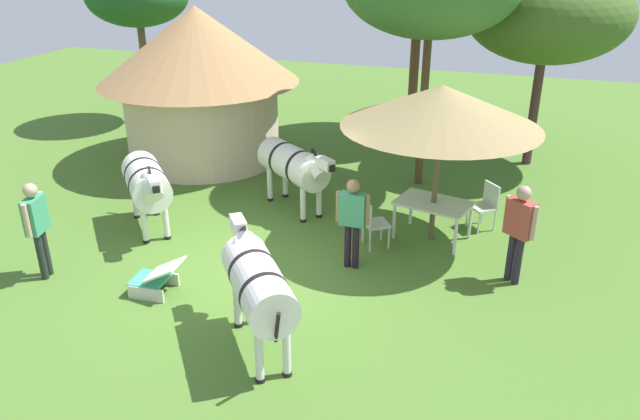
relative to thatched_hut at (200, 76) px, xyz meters
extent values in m
plane|color=#4A712A|center=(3.56, -5.08, -2.10)|extent=(36.00, 36.00, 0.00)
cylinder|color=beige|center=(0.00, 0.00, -1.12)|extent=(3.72, 3.72, 1.95)
cone|color=#A77B4E|center=(0.00, 0.00, 0.74)|extent=(4.82, 4.82, 1.77)
cylinder|color=brown|center=(6.15, -2.72, -1.01)|extent=(0.10, 0.10, 2.17)
cone|color=#948052|center=(6.15, -2.72, 0.43)|extent=(3.49, 3.49, 0.73)
cube|color=silver|center=(6.15, -2.72, -1.38)|extent=(1.49, 1.16, 0.04)
cylinder|color=silver|center=(5.67, -2.22, -1.75)|extent=(0.06, 0.06, 0.70)
cylinder|color=silver|center=(6.83, -2.51, -1.75)|extent=(0.06, 0.06, 0.70)
cylinder|color=silver|center=(5.48, -2.94, -1.75)|extent=(0.06, 0.06, 0.70)
cylinder|color=silver|center=(6.64, -3.23, -1.75)|extent=(0.06, 0.06, 0.70)
cube|color=silver|center=(6.99, -2.00, -1.65)|extent=(0.61, 0.61, 0.04)
cube|color=silver|center=(7.13, -1.87, -1.42)|extent=(0.32, 0.36, 0.45)
cylinder|color=silver|center=(6.98, -2.26, -1.87)|extent=(0.04, 0.04, 0.45)
cylinder|color=silver|center=(6.73, -1.97, -1.87)|extent=(0.04, 0.04, 0.45)
cylinder|color=silver|center=(7.25, -2.02, -1.87)|extent=(0.04, 0.04, 0.45)
cylinder|color=silver|center=(7.00, -1.74, -1.87)|extent=(0.04, 0.04, 0.45)
cube|color=silver|center=(5.24, -3.34, -1.65)|extent=(0.59, 0.60, 0.04)
cube|color=silver|center=(5.08, -3.45, -1.42)|extent=(0.28, 0.39, 0.45)
cylinder|color=silver|center=(5.28, -3.09, -1.87)|extent=(0.04, 0.04, 0.45)
cylinder|color=silver|center=(5.49, -3.40, -1.87)|extent=(0.04, 0.04, 0.45)
cylinder|color=silver|center=(4.98, -3.29, -1.87)|extent=(0.04, 0.04, 0.45)
cylinder|color=silver|center=(5.19, -3.60, -1.87)|extent=(0.04, 0.04, 0.45)
cylinder|color=#251D2B|center=(7.60, -3.83, -1.68)|extent=(0.12, 0.12, 0.84)
cylinder|color=#251D2B|center=(7.72, -3.92, -1.68)|extent=(0.12, 0.12, 0.84)
cube|color=#AB423B|center=(7.66, -3.88, -0.96)|extent=(0.49, 0.44, 0.60)
cylinder|color=tan|center=(7.45, -3.72, -0.94)|extent=(0.09, 0.09, 0.56)
cylinder|color=tan|center=(7.86, -4.04, -0.94)|extent=(0.09, 0.09, 0.56)
sphere|color=tan|center=(7.66, -3.88, -0.52)|extent=(0.23, 0.23, 0.23)
cylinder|color=black|center=(4.95, -4.23, -1.70)|extent=(0.12, 0.12, 0.80)
cylinder|color=black|center=(5.10, -4.23, -1.70)|extent=(0.12, 0.12, 0.80)
cube|color=#418D69|center=(5.02, -4.23, -1.02)|extent=(0.43, 0.20, 0.57)
cylinder|color=#956F4D|center=(4.78, -4.23, -1.00)|extent=(0.08, 0.08, 0.53)
cylinder|color=#956F4D|center=(5.27, -4.23, -1.00)|extent=(0.08, 0.08, 0.53)
sphere|color=#956F4D|center=(5.02, -4.23, -0.61)|extent=(0.22, 0.22, 0.22)
cylinder|color=black|center=(0.27, -6.06, -1.68)|extent=(0.12, 0.12, 0.83)
cylinder|color=black|center=(0.31, -6.20, -1.68)|extent=(0.12, 0.12, 0.83)
cube|color=#3A9268|center=(0.29, -6.13, -0.97)|extent=(0.31, 0.49, 0.59)
cylinder|color=tan|center=(0.23, -5.88, -0.96)|extent=(0.09, 0.09, 0.55)
cylinder|color=tan|center=(0.35, -6.38, -0.96)|extent=(0.09, 0.09, 0.55)
sphere|color=tan|center=(0.29, -6.13, -0.55)|extent=(0.22, 0.22, 0.22)
cube|color=teal|center=(2.20, -6.00, -1.88)|extent=(0.58, 0.55, 0.03)
cube|color=silver|center=(2.48, -5.98, -1.66)|extent=(0.58, 0.55, 0.30)
cube|color=beige|center=(2.27, -6.26, -1.99)|extent=(0.61, 0.08, 0.22)
cube|color=beige|center=(2.24, -5.74, -1.99)|extent=(0.61, 0.08, 0.22)
cylinder|color=silver|center=(0.93, -3.98, -1.12)|extent=(1.57, 1.64, 0.71)
cylinder|color=black|center=(0.72, -3.74, -1.12)|extent=(0.59, 0.54, 0.72)
cylinder|color=black|center=(1.11, -4.19, -1.12)|extent=(0.59, 0.54, 0.72)
cylinder|color=silver|center=(1.45, -4.56, -0.94)|extent=(0.61, 0.62, 0.52)
cube|color=silver|center=(1.63, -4.77, -0.78)|extent=(0.40, 0.42, 0.20)
cube|color=black|center=(1.75, -4.90, -0.81)|extent=(0.17, 0.17, 0.12)
cube|color=black|center=(1.45, -4.56, -0.74)|extent=(0.27, 0.30, 0.28)
cylinder|color=silver|center=(1.47, -4.29, -1.74)|extent=(0.11, 0.11, 0.71)
cylinder|color=black|center=(1.47, -4.29, -2.07)|extent=(0.13, 0.13, 0.06)
cylinder|color=silver|center=(1.18, -4.55, -1.74)|extent=(0.11, 0.11, 0.71)
cylinder|color=black|center=(1.18, -4.55, -2.07)|extent=(0.13, 0.13, 0.06)
cylinder|color=silver|center=(0.68, -3.40, -1.74)|extent=(0.11, 0.11, 0.71)
cylinder|color=black|center=(0.68, -3.40, -2.07)|extent=(0.13, 0.13, 0.06)
cylinder|color=silver|center=(0.39, -3.66, -1.74)|extent=(0.11, 0.11, 0.71)
cylinder|color=black|center=(0.39, -3.66, -2.07)|extent=(0.13, 0.13, 0.06)
cylinder|color=black|center=(0.37, -3.36, -1.22)|extent=(0.19, 0.21, 0.53)
cylinder|color=silver|center=(3.23, -2.25, -1.11)|extent=(1.77, 1.57, 0.70)
cylinder|color=black|center=(2.96, -2.04, -1.11)|extent=(0.49, 0.61, 0.71)
cylinder|color=black|center=(3.47, -2.43, -1.11)|extent=(0.49, 0.61, 0.71)
cylinder|color=silver|center=(3.91, -2.75, -0.93)|extent=(0.63, 0.58, 0.51)
cube|color=silver|center=(4.13, -2.92, -0.77)|extent=(0.43, 0.38, 0.20)
cube|color=black|center=(4.27, -3.03, -0.80)|extent=(0.17, 0.17, 0.12)
cube|color=black|center=(3.91, -2.75, -0.73)|extent=(0.32, 0.25, 0.28)
cylinder|color=silver|center=(3.86, -2.48, -1.74)|extent=(0.11, 0.11, 0.73)
cylinder|color=black|center=(3.86, -2.48, -2.07)|extent=(0.13, 0.13, 0.06)
cylinder|color=silver|center=(3.63, -2.78, -1.74)|extent=(0.11, 0.11, 0.73)
cylinder|color=black|center=(3.63, -2.78, -2.07)|extent=(0.13, 0.13, 0.06)
cylinder|color=silver|center=(2.83, -1.71, -1.74)|extent=(0.11, 0.11, 0.73)
cylinder|color=black|center=(2.83, -1.71, -2.07)|extent=(0.13, 0.13, 0.06)
cylinder|color=silver|center=(2.60, -2.01, -1.74)|extent=(0.11, 0.11, 0.73)
cylinder|color=black|center=(2.60, -2.01, -2.07)|extent=(0.13, 0.13, 0.06)
cylinder|color=black|center=(2.52, -1.71, -1.21)|extent=(0.22, 0.18, 0.53)
cylinder|color=silver|center=(4.47, -6.83, -1.05)|extent=(1.55, 1.73, 0.65)
cylinder|color=black|center=(4.67, -7.10, -1.05)|extent=(0.57, 0.47, 0.66)
cylinder|color=black|center=(4.28, -6.59, -1.05)|extent=(0.57, 0.47, 0.66)
cylinder|color=silver|center=(3.95, -6.17, -0.87)|extent=(0.56, 0.60, 0.50)
cube|color=silver|center=(3.78, -5.94, -0.71)|extent=(0.39, 0.43, 0.20)
cube|color=black|center=(3.67, -5.80, -0.74)|extent=(0.17, 0.17, 0.12)
cube|color=black|center=(3.95, -6.17, -0.67)|extent=(0.26, 0.31, 0.28)
cylinder|color=silver|center=(3.94, -6.44, -1.70)|extent=(0.11, 0.11, 0.81)
cylinder|color=black|center=(3.94, -6.44, -2.07)|extent=(0.13, 0.13, 0.06)
cylinder|color=silver|center=(4.22, -6.22, -1.70)|extent=(0.11, 0.11, 0.81)
cylinder|color=black|center=(4.22, -6.22, -2.07)|extent=(0.13, 0.13, 0.06)
cylinder|color=silver|center=(4.72, -7.45, -1.70)|extent=(0.11, 0.11, 0.81)
cylinder|color=black|center=(4.72, -7.45, -2.07)|extent=(0.13, 0.13, 0.06)
cylinder|color=silver|center=(5.00, -7.23, -1.70)|extent=(0.11, 0.11, 0.81)
cylinder|color=black|center=(5.00, -7.23, -2.07)|extent=(0.13, 0.13, 0.06)
cylinder|color=black|center=(5.01, -7.54, -1.15)|extent=(0.18, 0.22, 0.53)
cylinder|color=#4D3031|center=(7.77, 2.17, -0.82)|extent=(0.22, 0.22, 2.56)
ellipsoid|color=#3F5E23|center=(7.77, 2.17, 1.48)|extent=(3.70, 3.70, 2.22)
cylinder|color=brown|center=(4.59, 3.53, -0.65)|extent=(0.25, 0.25, 2.89)
cylinder|color=brown|center=(-3.19, 2.51, -0.67)|extent=(0.21, 0.21, 2.85)
cylinder|color=#513A23|center=(5.43, 0.00, -0.44)|extent=(0.18, 0.18, 3.32)
camera|label=1|loc=(7.40, -13.13, 3.12)|focal=34.41mm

